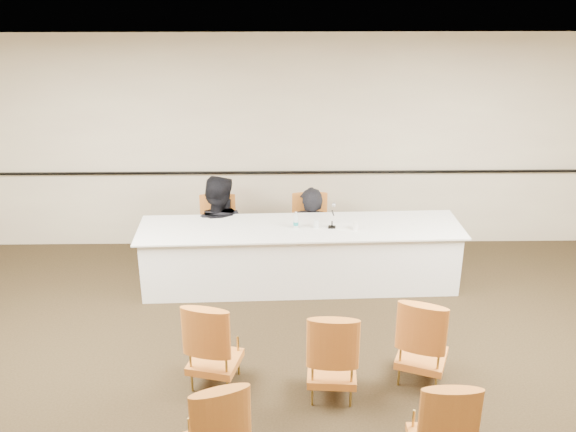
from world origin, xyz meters
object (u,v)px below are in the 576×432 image
object	(u,v)px
coffee_cup	(355,226)
aud_chair_back_left	(215,425)
aud_chair_front_mid	(332,352)
panel_table	(300,256)
panelist_main	(310,246)
drinking_glass	(316,224)
panelist_second	(218,239)
aud_chair_front_right	(423,338)
aud_chair_back_right	(441,423)
panelist_main_chair	(311,232)
microphone	(332,217)
aud_chair_front_left	(214,342)
panelist_second_chair	(218,234)
water_bottle	(296,220)

from	to	relation	value
coffee_cup	aud_chair_back_left	size ratio (longest dim) A/B	0.12
aud_chair_front_mid	aud_chair_back_left	bearing A→B (deg)	-131.34
aud_chair_front_mid	aud_chair_back_left	world-z (taller)	same
aud_chair_front_mid	panel_table	bearing A→B (deg)	100.34
panelist_main	drinking_glass	size ratio (longest dim) A/B	16.78
panelist_second	aud_chair_back_left	world-z (taller)	panelist_second
aud_chair_front_right	aud_chair_back_right	bearing A→B (deg)	-73.61
panelist_main_chair	microphone	distance (m)	0.82
panel_table	aud_chair_front_left	world-z (taller)	aud_chair_front_left
panelist_main_chair	microphone	size ratio (longest dim) A/B	3.40
aud_chair_back_left	aud_chair_back_right	xyz separation A→B (m)	(1.81, -0.00, 0.00)
panelist_second	aud_chair_back_left	size ratio (longest dim) A/B	1.87
aud_chair_front_left	drinking_glass	bearing A→B (deg)	75.31
aud_chair_front_right	aud_chair_back_left	distance (m)	2.27
drinking_glass	aud_chair_front_mid	bearing A→B (deg)	-89.19
panelist_second_chair	aud_chair_front_right	distance (m)	3.37
panel_table	panelist_main	world-z (taller)	panelist_main
panel_table	panelist_main_chair	distance (m)	0.62
panelist_second	aud_chair_back_right	xyz separation A→B (m)	(2.10, -3.75, 0.08)
water_bottle	aud_chair_front_left	bearing A→B (deg)	-113.06
panelist_main_chair	aud_chair_back_left	bearing A→B (deg)	-105.89
microphone	aud_chair_front_right	distance (m)	2.14
aud_chair_front_right	aud_chair_back_left	world-z (taller)	same
panelist_main_chair	coffee_cup	size ratio (longest dim) A/B	8.24
coffee_cup	aud_chair_front_right	world-z (taller)	aud_chair_front_right
panelist_main	aud_chair_front_right	xyz separation A→B (m)	(0.97, -2.58, 0.21)
panel_table	panelist_second_chair	xyz separation A→B (m)	(-1.08, 0.55, 0.07)
panelist_main_chair	aud_chair_back_left	distance (m)	3.90
panelist_main	aud_chair_front_left	xyz separation A→B (m)	(-1.06, -2.61, 0.21)
panel_table	panelist_second_chair	world-z (taller)	panelist_second_chair
aud_chair_back_left	aud_chair_front_left	bearing A→B (deg)	76.49
panelist_main_chair	aud_chair_front_mid	xyz separation A→B (m)	(0.07, -2.80, 0.00)
panelist_second_chair	drinking_glass	world-z (taller)	panelist_second_chair
panelist_main_chair	drinking_glass	xyz separation A→B (m)	(0.04, -0.63, 0.38)
panelist_second	drinking_glass	xyz separation A→B (m)	(1.28, -0.59, 0.46)
panel_table	coffee_cup	world-z (taller)	coffee_cup
panelist_second_chair	drinking_glass	distance (m)	1.46
panelist_second_chair	coffee_cup	bearing A→B (deg)	-22.63
water_bottle	drinking_glass	size ratio (longest dim) A/B	2.13
aud_chair_back_right	aud_chair_back_left	bearing A→B (deg)	-179.32
panelist_main_chair	aud_chair_front_right	bearing A→B (deg)	-71.18
panelist_second	aud_chair_back_left	bearing A→B (deg)	104.60
coffee_cup	aud_chair_front_left	world-z (taller)	aud_chair_front_left
panel_table	aud_chair_front_mid	world-z (taller)	aud_chair_front_mid
coffee_cup	panelist_second_chair	bearing A→B (deg)	159.23
panelist_second	aud_chair_back_right	bearing A→B (deg)	129.34
panelist_second_chair	microphone	size ratio (longest dim) A/B	3.40
panelist_main_chair	coffee_cup	distance (m)	0.95
water_bottle	aud_chair_back_right	size ratio (longest dim) A/B	0.22
panelist_second_chair	aud_chair_front_left	bearing A→B (deg)	-87.82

